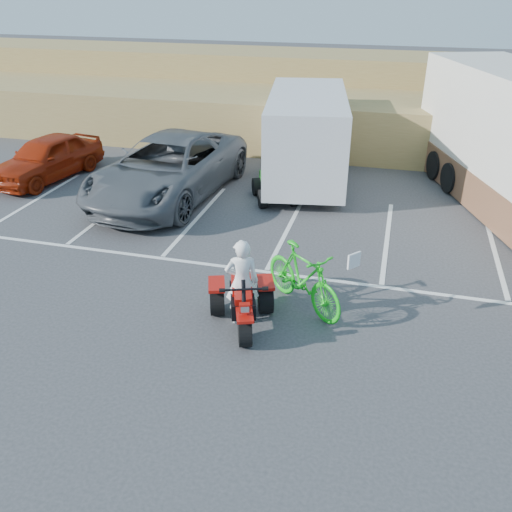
% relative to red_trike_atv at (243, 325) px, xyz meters
% --- Properties ---
extents(ground, '(100.00, 100.00, 0.00)m').
position_rel_red_trike_atv_xyz_m(ground, '(-0.08, -0.14, 0.00)').
color(ground, '#363639').
rests_on(ground, ground).
extents(parking_stripes, '(28.00, 5.16, 0.01)m').
position_rel_red_trike_atv_xyz_m(parking_stripes, '(0.78, 3.93, 0.00)').
color(parking_stripes, white).
rests_on(parking_stripes, ground).
extents(grass_embankment, '(40.00, 8.50, 3.10)m').
position_rel_red_trike_atv_xyz_m(grass_embankment, '(-0.08, 15.34, 1.42)').
color(grass_embankment, olive).
rests_on(grass_embankment, ground).
extents(red_trike_atv, '(1.86, 2.13, 1.16)m').
position_rel_red_trike_atv_xyz_m(red_trike_atv, '(0.00, 0.00, 0.00)').
color(red_trike_atv, '#AA1009').
rests_on(red_trike_atv, ground).
extents(rider, '(0.78, 0.64, 1.84)m').
position_rel_red_trike_atv_xyz_m(rider, '(-0.05, 0.14, 0.92)').
color(rider, white).
rests_on(rider, ground).
extents(green_dirt_bike, '(2.19, 1.99, 1.39)m').
position_rel_red_trike_atv_xyz_m(green_dirt_bike, '(1.02, 1.00, 0.70)').
color(green_dirt_bike, '#14BF19').
rests_on(green_dirt_bike, ground).
extents(grey_pickup, '(3.66, 6.94, 1.86)m').
position_rel_red_trike_atv_xyz_m(grey_pickup, '(-4.25, 6.31, 0.93)').
color(grey_pickup, '#4D5156').
rests_on(grey_pickup, ground).
extents(red_car, '(2.48, 4.54, 1.46)m').
position_rel_red_trike_atv_xyz_m(red_car, '(-8.94, 6.82, 0.73)').
color(red_car, '#982108').
rests_on(red_car, ground).
extents(cargo_trailer, '(3.43, 6.47, 2.87)m').
position_rel_red_trike_atv_xyz_m(cargo_trailer, '(-0.39, 8.97, 1.55)').
color(cargo_trailer, silver).
rests_on(cargo_trailer, ground).
extents(quad_atv_blue, '(1.09, 1.42, 0.90)m').
position_rel_red_trike_atv_xyz_m(quad_atv_blue, '(-3.60, 5.92, 0.00)').
color(quad_atv_blue, navy).
rests_on(quad_atv_blue, ground).
extents(quad_atv_green, '(1.77, 1.96, 1.05)m').
position_rel_red_trike_atv_xyz_m(quad_atv_green, '(-0.93, 6.82, 0.00)').
color(quad_atv_green, '#166318').
rests_on(quad_atv_green, ground).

